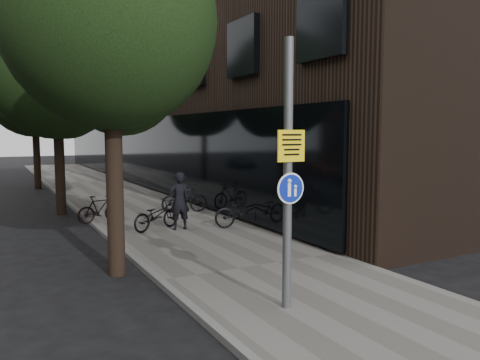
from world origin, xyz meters
TOP-DOWN VIEW (x-y plane):
  - ground at (0.00, 0.00)m, footprint 120.00×120.00m
  - sidewalk at (0.25, 10.00)m, footprint 4.50×60.00m
  - curb_edge at (-2.00, 10.00)m, footprint 0.15×60.00m
  - building_right_dark_brick at (8.50, 22.00)m, footprint 12.00×40.00m
  - street_tree_near at (-2.53, 4.64)m, footprint 4.40×4.40m
  - street_tree_mid at (-2.53, 13.14)m, footprint 5.00×5.00m
  - street_tree_far at (-2.53, 22.14)m, footprint 5.00×5.00m
  - signpost at (-0.61, 0.95)m, footprint 0.52×0.15m
  - pedestrian at (0.09, 7.77)m, footprint 0.66×0.45m
  - parked_bike_facade_near at (2.00, 7.15)m, footprint 1.99×1.03m
  - parked_bike_facade_far at (1.37, 10.58)m, footprint 1.76×0.88m
  - parked_bike_curb_near at (-0.53, 8.06)m, footprint 1.80×1.20m
  - parked_bike_curb_far at (-1.80, 10.06)m, footprint 1.54×0.71m

SIDE VIEW (x-z plane):
  - ground at x=0.00m, z-range 0.00..0.00m
  - sidewalk at x=0.25m, z-range 0.00..0.12m
  - curb_edge at x=-2.00m, z-range 0.00..0.13m
  - parked_bike_curb_far at x=-1.80m, z-range 0.12..1.01m
  - parked_bike_curb_near at x=-0.53m, z-range 0.12..1.01m
  - parked_bike_facade_near at x=2.00m, z-range 0.12..1.11m
  - parked_bike_facade_far at x=1.37m, z-range 0.12..1.14m
  - pedestrian at x=0.09m, z-range 0.12..1.87m
  - signpost at x=-0.61m, z-range 0.14..4.60m
  - street_tree_near at x=-2.53m, z-range 1.36..8.86m
  - street_tree_mid at x=-2.53m, z-range 1.21..9.01m
  - street_tree_far at x=-2.53m, z-range 1.21..9.01m
  - building_right_dark_brick at x=8.50m, z-range 0.00..18.00m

